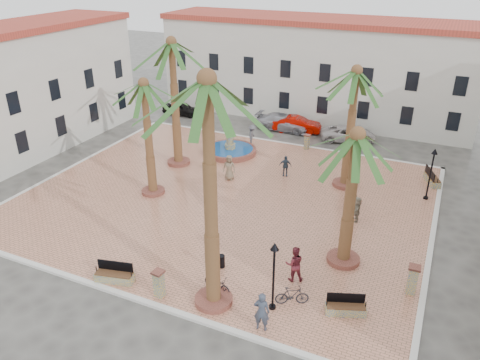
# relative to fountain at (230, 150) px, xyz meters

# --- Properties ---
(ground) EXTENTS (120.00, 120.00, 0.00)m
(ground) POSITION_rel_fountain_xyz_m (3.07, -6.97, -0.45)
(ground) COLOR #56544F
(ground) RESTS_ON ground
(plaza) EXTENTS (26.00, 22.00, 0.15)m
(plaza) POSITION_rel_fountain_xyz_m (3.07, -6.97, -0.37)
(plaza) COLOR tan
(plaza) RESTS_ON ground
(kerb_n) EXTENTS (26.30, 0.30, 0.16)m
(kerb_n) POSITION_rel_fountain_xyz_m (3.07, 4.03, -0.37)
(kerb_n) COLOR silver
(kerb_n) RESTS_ON ground
(kerb_s) EXTENTS (26.30, 0.30, 0.16)m
(kerb_s) POSITION_rel_fountain_xyz_m (3.07, -17.97, -0.37)
(kerb_s) COLOR silver
(kerb_s) RESTS_ON ground
(kerb_e) EXTENTS (0.30, 22.30, 0.16)m
(kerb_e) POSITION_rel_fountain_xyz_m (16.07, -6.97, -0.37)
(kerb_e) COLOR silver
(kerb_e) RESTS_ON ground
(kerb_w) EXTENTS (0.30, 22.30, 0.16)m
(kerb_w) POSITION_rel_fountain_xyz_m (-9.93, -6.97, -0.37)
(kerb_w) COLOR silver
(kerb_w) RESTS_ON ground
(building_north) EXTENTS (30.40, 7.40, 9.50)m
(building_north) POSITION_rel_fountain_xyz_m (3.07, 13.03, 4.32)
(building_north) COLOR silver
(building_north) RESTS_ON ground
(building_west) EXTENTS (6.40, 24.40, 10.00)m
(building_west) POSITION_rel_fountain_xyz_m (-15.92, -6.97, 4.57)
(building_west) COLOR silver
(building_west) RESTS_ON ground
(fountain) EXTENTS (4.25, 4.25, 2.20)m
(fountain) POSITION_rel_fountain_xyz_m (0.00, 0.00, 0.00)
(fountain) COLOR brown
(fountain) RESTS_ON plaza
(palm_nw) EXTENTS (5.67, 5.67, 9.62)m
(palm_nw) POSITION_rel_fountain_xyz_m (-2.73, -3.55, 7.95)
(palm_nw) COLOR brown
(palm_nw) RESTS_ON plaza
(palm_sw) EXTENTS (5.10, 5.10, 7.94)m
(palm_sw) POSITION_rel_fountain_xyz_m (-1.74, -8.51, 6.43)
(palm_sw) COLOR brown
(palm_sw) RESTS_ON plaza
(palm_s) EXTENTS (5.81, 5.81, 10.97)m
(palm_s) POSITION_rel_fountain_xyz_m (7.15, -16.68, 9.21)
(palm_s) COLOR brown
(palm_s) RESTS_ON plaza
(palm_e) EXTENTS (5.67, 5.67, 7.56)m
(palm_e) POSITION_rel_fountain_xyz_m (11.92, -10.94, 5.97)
(palm_e) COLOR brown
(palm_e) RESTS_ON plaza
(palm_ne) EXTENTS (5.52, 5.52, 8.49)m
(palm_ne) POSITION_rel_fountain_xyz_m (9.89, -1.97, 6.89)
(palm_ne) COLOR brown
(palm_ne) RESTS_ON plaza
(bench_s) EXTENTS (2.05, 1.03, 1.04)m
(bench_s) POSITION_rel_fountain_xyz_m (1.94, -17.35, -0.01)
(bench_s) COLOR gray
(bench_s) RESTS_ON plaza
(bench_se) EXTENTS (1.91, 1.17, 0.96)m
(bench_se) POSITION_rel_fountain_xyz_m (12.95, -14.88, -0.03)
(bench_se) COLOR gray
(bench_se) RESTS_ON plaza
(bench_e) EXTENTS (0.69, 1.64, 0.84)m
(bench_e) POSITION_rel_fountain_xyz_m (11.04, -4.70, -0.06)
(bench_e) COLOR gray
(bench_e) RESTS_ON plaza
(bench_ne) EXTENTS (1.33, 2.10, 1.06)m
(bench_ne) POSITION_rel_fountain_xyz_m (15.45, 0.99, 0.00)
(bench_ne) COLOR gray
(bench_ne) RESTS_ON plaza
(lamppost_s) EXTENTS (0.39, 0.39, 3.59)m
(lamppost_s) POSITION_rel_fountain_xyz_m (9.81, -15.93, 2.13)
(lamppost_s) COLOR black
(lamppost_s) RESTS_ON plaza
(lamppost_e) EXTENTS (0.39, 0.39, 3.60)m
(lamppost_e) POSITION_rel_fountain_xyz_m (15.30, -1.70, 2.14)
(lamppost_e) COLOR black
(lamppost_e) RESTS_ON plaza
(bollard_se) EXTENTS (0.57, 0.57, 1.44)m
(bollard_se) POSITION_rel_fountain_xyz_m (4.61, -17.37, 0.45)
(bollard_se) COLOR gray
(bollard_se) RESTS_ON plaza
(bollard_n) EXTENTS (0.51, 0.51, 1.27)m
(bollard_n) POSITION_rel_fountain_xyz_m (5.44, 3.43, 0.36)
(bollard_n) COLOR gray
(bollard_n) RESTS_ON plaza
(bollard_e) EXTENTS (0.57, 0.57, 1.53)m
(bollard_e) POSITION_rel_fountain_xyz_m (15.47, -12.14, 0.50)
(bollard_e) COLOR gray
(bollard_e) RESTS_ON plaza
(litter_bin) EXTENTS (0.36, 0.36, 0.70)m
(litter_bin) POSITION_rel_fountain_xyz_m (6.26, -14.08, 0.05)
(litter_bin) COLOR black
(litter_bin) RESTS_ON plaza
(cyclist_a) EXTENTS (0.77, 0.57, 1.93)m
(cyclist_a) POSITION_rel_fountain_xyz_m (9.84, -17.37, 0.67)
(cyclist_a) COLOR #394152
(cyclist_a) RESTS_ON plaza
(bicycle_a) EXTENTS (1.64, 0.87, 0.82)m
(bicycle_a) POSITION_rel_fountain_xyz_m (6.91, -15.86, 0.11)
(bicycle_a) COLOR black
(bicycle_a) RESTS_ON plaza
(cyclist_b) EXTENTS (1.15, 1.05, 1.91)m
(cyclist_b) POSITION_rel_fountain_xyz_m (10.02, -13.53, 0.66)
(cyclist_b) COLOR maroon
(cyclist_b) RESTS_ON plaza
(bicycle_b) EXTENTS (1.62, 1.10, 0.95)m
(bicycle_b) POSITION_rel_fountain_xyz_m (10.52, -15.28, 0.18)
(bicycle_b) COLOR black
(bicycle_b) RESTS_ON plaza
(pedestrian_fountain_a) EXTENTS (1.00, 0.75, 1.86)m
(pedestrian_fountain_a) POSITION_rel_fountain_xyz_m (2.09, -4.47, 0.63)
(pedestrian_fountain_a) COLOR #7B6750
(pedestrian_fountain_a) RESTS_ON plaza
(pedestrian_fountain_b) EXTENTS (0.98, 0.59, 1.55)m
(pedestrian_fountain_b) POSITION_rel_fountain_xyz_m (5.53, -2.19, 0.48)
(pedestrian_fountain_b) COLOR #2D3D4C
(pedestrian_fountain_b) RESTS_ON plaza
(pedestrian_north) EXTENTS (0.90, 1.30, 1.85)m
(pedestrian_north) POSITION_rel_fountain_xyz_m (1.00, 2.21, 0.63)
(pedestrian_north) COLOR #4F4F55
(pedestrian_north) RESTS_ON plaza
(pedestrian_east) EXTENTS (0.63, 1.52, 1.60)m
(pedestrian_east) POSITION_rel_fountain_xyz_m (11.64, -6.47, 0.50)
(pedestrian_east) COLOR gray
(pedestrian_east) RESTS_ON plaza
(car_black) EXTENTS (4.02, 1.81, 1.34)m
(car_black) POSITION_rel_fountain_xyz_m (-9.00, 7.40, 0.22)
(car_black) COLOR black
(car_black) RESTS_ON ground
(car_red) EXTENTS (4.57, 2.25, 1.44)m
(car_red) POSITION_rel_fountain_xyz_m (3.24, 7.49, 0.27)
(car_red) COLOR #A00900
(car_red) RESTS_ON ground
(car_silver) EXTENTS (5.16, 2.18, 1.49)m
(car_silver) POSITION_rel_fountain_xyz_m (1.94, 7.42, 0.29)
(car_silver) COLOR #A9A9B2
(car_silver) RESTS_ON ground
(car_white) EXTENTS (5.11, 3.40, 1.30)m
(car_white) POSITION_rel_fountain_xyz_m (8.08, 7.17, 0.20)
(car_white) COLOR beige
(car_white) RESTS_ON ground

